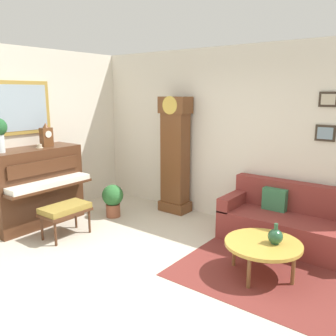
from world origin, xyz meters
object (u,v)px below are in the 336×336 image
piano_bench (65,210)px  grandfather_clock (175,158)px  piano (35,186)px  couch (292,223)px  coffee_table (263,245)px  potted_plant (113,198)px  teacup (39,147)px  green_jug (275,236)px  mantel_clock (46,136)px

piano_bench → grandfather_clock: (0.59, 1.90, 0.56)m
piano → couch: bearing=25.6°
coffee_table → potted_plant: size_ratio=1.57×
grandfather_clock → potted_plant: (-0.67, -0.88, -0.64)m
piano → potted_plant: (0.74, 0.97, -0.30)m
potted_plant → coffee_table: bearing=-6.7°
teacup → green_jug: (3.61, 0.60, -0.77)m
couch → mantel_clock: mantel_clock is taller
piano_bench → potted_plant: (-0.07, 1.02, -0.08)m
piano → teacup: teacup is taller
grandfather_clock → potted_plant: size_ratio=3.62×
piano_bench → teacup: (-0.75, 0.13, 0.85)m
coffee_table → potted_plant: potted_plant is taller
teacup → piano_bench: bearing=-10.0°
mantel_clock → potted_plant: mantel_clock is taller
piano_bench → couch: size_ratio=0.37×
piano → mantel_clock: mantel_clock is taller
green_jug → teacup: bearing=-170.5°
couch → mantel_clock: bearing=-158.0°
green_jug → piano: bearing=-169.4°
piano_bench → coffee_table: 2.83m
piano → teacup: 0.65m
piano_bench → coffee_table: piano_bench is taller
teacup → mantel_clock: bearing=109.2°
grandfather_clock → coffee_table: (2.15, -1.21, -0.59)m
coffee_table → green_jug: (0.12, 0.05, 0.12)m
potted_plant → grandfather_clock: bearing=52.9°
teacup → green_jug: 3.74m
grandfather_clock → potted_plant: grandfather_clock is taller
teacup → potted_plant: bearing=52.7°
potted_plant → green_jug: bearing=-5.5°
grandfather_clock → couch: 2.24m
green_jug → potted_plant: size_ratio=0.43×
grandfather_clock → coffee_table: bearing=-29.4°
couch → grandfather_clock: bearing=175.8°
green_jug → grandfather_clock: bearing=152.9°
piano_bench → teacup: bearing=170.0°
mantel_clock → piano: bearing=-90.6°
coffee_table → teacup: 3.65m
potted_plant → mantel_clock: bearing=-136.1°
green_jug → mantel_clock: bearing=-173.4°
coffee_table → mantel_clock: size_ratio=2.32×
grandfather_clock → teacup: bearing=-127.2°
piano_bench → grandfather_clock: 2.07m
piano → couch: piano is taller
piano → green_jug: bearing=10.6°
piano_bench → green_jug: (2.87, 0.73, 0.09)m
piano → piano_bench: piano is taller
piano_bench → coffee_table: size_ratio=0.80×
couch → coffee_table: bearing=-89.1°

